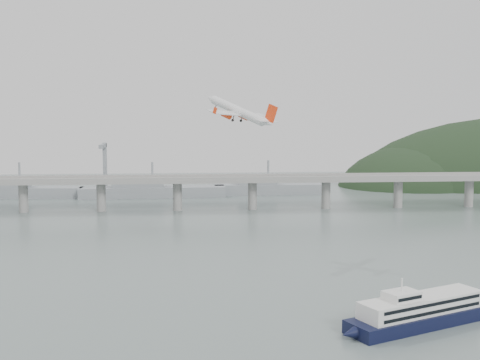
{
  "coord_description": "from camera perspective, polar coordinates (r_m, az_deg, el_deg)",
  "views": [
    {
      "loc": [
        -22.4,
        -223.5,
        66.97
      ],
      "look_at": [
        0.0,
        55.0,
        36.0
      ],
      "focal_mm": 48.0,
      "sensor_mm": 36.0,
      "label": 1
    }
  ],
  "objects": [
    {
      "name": "bridge",
      "position": [
        426.89,
        -1.71,
        -0.31
      ],
      "size": [
        800.0,
        22.0,
        23.9
      ],
      "color": "gray",
      "rests_on": "ground"
    },
    {
      "name": "ground",
      "position": [
        234.39,
        1.1,
        -10.28
      ],
      "size": [
        900.0,
        900.0,
        0.0
      ],
      "primitive_type": "plane",
      "color": "slate",
      "rests_on": "ground"
    },
    {
      "name": "ferry",
      "position": [
        210.92,
        15.81,
        -11.18
      ],
      "size": [
        80.24,
        42.05,
        16.12
      ],
      "rotation": [
        0.0,
        0.0,
        0.42
      ],
      "color": "black",
      "rests_on": "ground"
    },
    {
      "name": "airliner",
      "position": [
        290.68,
        -0.06,
        6.09
      ],
      "size": [
        32.85,
        33.24,
        16.58
      ],
      "rotation": [
        0.05,
        -0.33,
        2.35
      ],
      "color": "silver",
      "rests_on": "ground"
    },
    {
      "name": "distant_fleet",
      "position": [
        509.98,
        -19.68,
        -0.89
      ],
      "size": [
        453.0,
        60.9,
        40.0
      ],
      "color": "gray",
      "rests_on": "ground"
    }
  ]
}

